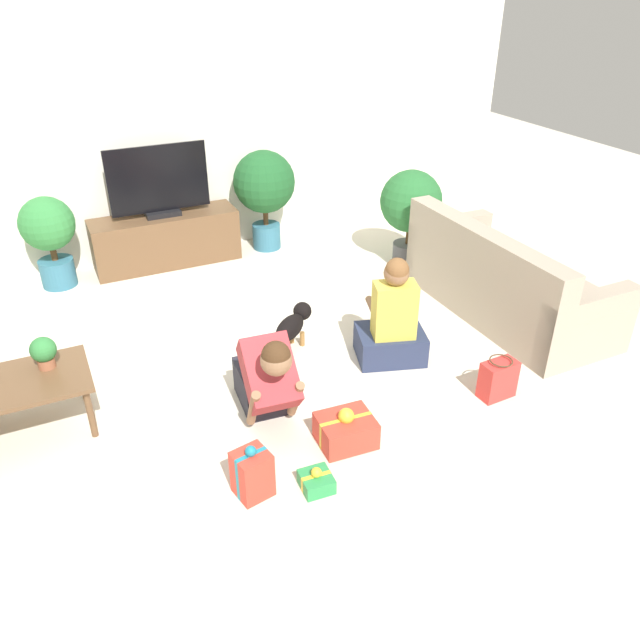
# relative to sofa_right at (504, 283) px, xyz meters

# --- Properties ---
(ground_plane) EXTENTS (16.00, 16.00, 0.00)m
(ground_plane) POSITION_rel_sofa_right_xyz_m (-2.40, -0.00, -0.29)
(ground_plane) COLOR beige
(wall_back) EXTENTS (8.40, 0.06, 2.60)m
(wall_back) POSITION_rel_sofa_right_xyz_m (-2.40, 2.63, 1.01)
(wall_back) COLOR white
(wall_back) RESTS_ON ground_plane
(sofa_right) EXTENTS (0.88, 1.96, 0.83)m
(sofa_right) POSITION_rel_sofa_right_xyz_m (0.00, 0.00, 0.00)
(sofa_right) COLOR tan
(sofa_right) RESTS_ON ground_plane
(coffee_table) EXTENTS (0.95, 0.58, 0.41)m
(coffee_table) POSITION_rel_sofa_right_xyz_m (-3.97, 0.04, 0.07)
(coffee_table) COLOR brown
(coffee_table) RESTS_ON ground_plane
(tv_console) EXTENTS (1.47, 0.43, 0.53)m
(tv_console) POSITION_rel_sofa_right_xyz_m (-2.45, 2.34, -0.03)
(tv_console) COLOR brown
(tv_console) RESTS_ON ground_plane
(tv) EXTENTS (0.99, 0.20, 0.70)m
(tv) POSITION_rel_sofa_right_xyz_m (-2.45, 2.34, 0.55)
(tv) COLOR black
(tv) RESTS_ON tv_console
(potted_plant_back_left) EXTENTS (0.51, 0.51, 0.89)m
(potted_plant_back_left) POSITION_rel_sofa_right_xyz_m (-3.53, 2.29, 0.25)
(potted_plant_back_left) COLOR #336B84
(potted_plant_back_left) RESTS_ON ground_plane
(potted_plant_back_right) EXTENTS (0.65, 0.65, 1.07)m
(potted_plant_back_right) POSITION_rel_sofa_right_xyz_m (-1.36, 2.29, 0.40)
(potted_plant_back_right) COLOR #336B84
(potted_plant_back_right) RESTS_ON ground_plane
(potted_plant_corner_right) EXTENTS (0.63, 0.63, 0.97)m
(potted_plant_corner_right) POSITION_rel_sofa_right_xyz_m (-0.14, 1.33, 0.32)
(potted_plant_corner_right) COLOR #4C4C51
(potted_plant_corner_right) RESTS_ON ground_plane
(person_kneeling) EXTENTS (0.38, 0.79, 0.77)m
(person_kneeling) POSITION_rel_sofa_right_xyz_m (-2.44, -0.51, 0.05)
(person_kneeling) COLOR #23232D
(person_kneeling) RESTS_ON ground_plane
(person_sitting) EXTENTS (0.62, 0.58, 0.89)m
(person_sitting) POSITION_rel_sofa_right_xyz_m (-1.29, -0.23, 0.03)
(person_sitting) COLOR #283351
(person_sitting) RESTS_ON ground_plane
(dog) EXTENTS (0.47, 0.39, 0.34)m
(dog) POSITION_rel_sofa_right_xyz_m (-1.92, 0.26, -0.07)
(dog) COLOR black
(dog) RESTS_ON ground_plane
(gift_box_a) EXTENTS (0.23, 0.23, 0.36)m
(gift_box_a) POSITION_rel_sofa_right_xyz_m (-2.78, -1.13, -0.14)
(gift_box_a) COLOR red
(gift_box_a) RESTS_ON ground_plane
(gift_box_b) EXTENTS (0.38, 0.32, 0.27)m
(gift_box_b) POSITION_rel_sofa_right_xyz_m (-2.07, -0.96, -0.19)
(gift_box_b) COLOR red
(gift_box_b) RESTS_ON ground_plane
(gift_box_c) EXTENTS (0.20, 0.20, 0.15)m
(gift_box_c) POSITION_rel_sofa_right_xyz_m (-2.42, -1.26, -0.24)
(gift_box_c) COLOR #2D934C
(gift_box_c) RESTS_ON ground_plane
(gift_bag_a) EXTENTS (0.27, 0.17, 0.31)m
(gift_bag_a) POSITION_rel_sofa_right_xyz_m (-0.85, -0.99, -0.14)
(gift_bag_a) COLOR red
(gift_bag_a) RESTS_ON ground_plane
(tabletop_plant) EXTENTS (0.17, 0.17, 0.22)m
(tabletop_plant) POSITION_rel_sofa_right_xyz_m (-3.75, 0.14, 0.24)
(tabletop_plant) COLOR #A36042
(tabletop_plant) RESTS_ON coffee_table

